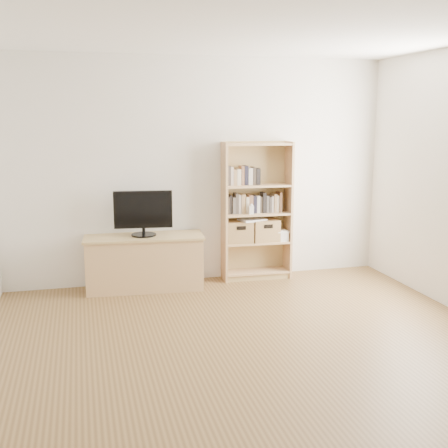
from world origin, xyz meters
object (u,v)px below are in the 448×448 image
object	(u,v)px
tv_stand	(145,263)
basket_left	(239,232)
baby_monitor	(251,210)
laptop	(252,220)
bookshelf	(257,211)
basket_right	(265,230)
television	(143,213)

from	to	relation	value
tv_stand	basket_left	distance (m)	1.17
baby_monitor	laptop	xyz separation A→B (m)	(0.03, 0.07, -0.13)
basket_left	baby_monitor	bearing A→B (deg)	-32.72
bookshelf	laptop	world-z (taller)	bookshelf
tv_stand	basket_right	size ratio (longest dim) A/B	4.06
tv_stand	baby_monitor	size ratio (longest dim) A/B	12.63
bookshelf	baby_monitor	distance (m)	0.13
tv_stand	television	world-z (taller)	television
bookshelf	television	world-z (taller)	bookshelf
basket_left	basket_right	xyz separation A→B (m)	(0.32, -0.01, 0.00)
bookshelf	basket_left	size ratio (longest dim) A/B	5.30
baby_monitor	laptop	world-z (taller)	baby_monitor
tv_stand	basket_right	world-z (taller)	basket_right
baby_monitor	television	bearing A→B (deg)	-173.75
television	basket_right	distance (m)	1.48
baby_monitor	laptop	distance (m)	0.15
tv_stand	basket_right	distance (m)	1.48
bookshelf	baby_monitor	size ratio (longest dim) A/B	16.11
bookshelf	basket_right	distance (m)	0.25
television	laptop	world-z (taller)	television
tv_stand	basket_right	bearing A→B (deg)	8.05
basket_left	television	bearing A→B (deg)	-172.06
basket_left	basket_right	distance (m)	0.32
laptop	baby_monitor	bearing A→B (deg)	-129.72
laptop	television	bearing A→B (deg)	168.53
bookshelf	basket_right	world-z (taller)	bookshelf
bookshelf	basket_right	size ratio (longest dim) A/B	5.18
television	baby_monitor	bearing A→B (deg)	6.84
tv_stand	baby_monitor	world-z (taller)	baby_monitor
tv_stand	basket_left	bearing A→B (deg)	9.46
bookshelf	basket_left	xyz separation A→B (m)	(-0.22, 0.00, -0.24)
bookshelf	television	distance (m)	1.36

